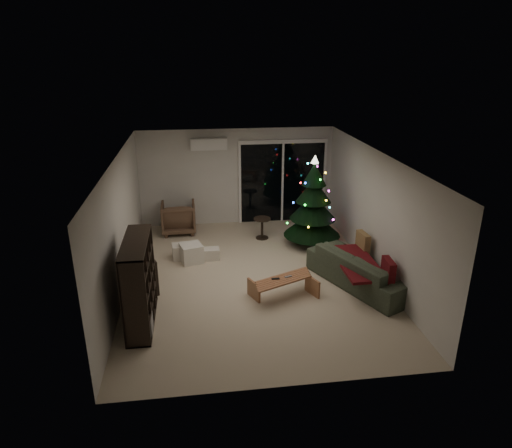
{
  "coord_description": "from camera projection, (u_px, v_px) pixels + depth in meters",
  "views": [
    {
      "loc": [
        -1.05,
        -8.21,
        4.33
      ],
      "look_at": [
        0.1,
        0.3,
        1.05
      ],
      "focal_mm": 32.0,
      "sensor_mm": 36.0,
      "label": 1
    }
  ],
  "objects": [
    {
      "name": "cardboard_box_b",
      "position": [
        211.0,
        254.0,
        10.07
      ],
      "size": [
        0.36,
        0.27,
        0.25
      ],
      "primitive_type": "cube",
      "rotation": [
        0.0,
        0.0,
        0.02
      ],
      "color": "beige",
      "rests_on": "floor"
    },
    {
      "name": "floor_lamp",
      "position": [
        188.0,
        192.0,
        12.05
      ],
      "size": [
        0.26,
        0.26,
        1.65
      ],
      "primitive_type": "cylinder",
      "color": "black",
      "rests_on": "floor"
    },
    {
      "name": "cardboard_box_a",
      "position": [
        183.0,
        251.0,
        10.1
      ],
      "size": [
        0.49,
        0.4,
        0.33
      ],
      "primitive_type": "cube",
      "rotation": [
        0.0,
        0.0,
        0.12
      ],
      "color": "beige",
      "rests_on": "floor"
    },
    {
      "name": "coffee_table",
      "position": [
        283.0,
        287.0,
        8.51
      ],
      "size": [
        1.24,
        0.85,
        0.37
      ],
      "primitive_type": null,
      "rotation": [
        0.0,
        0.0,
        0.42
      ],
      "color": "#A2714C",
      "rests_on": "floor"
    },
    {
      "name": "media_cabinet",
      "position": [
        138.0,
        270.0,
        8.83
      ],
      "size": [
        0.82,
        1.19,
        0.7
      ],
      "primitive_type": "cube",
      "rotation": [
        0.0,
        0.0,
        0.4
      ],
      "color": "black",
      "rests_on": "floor"
    },
    {
      "name": "cushion_b",
      "position": [
        388.0,
        271.0,
        8.21
      ],
      "size": [
        0.16,
        0.45,
        0.44
      ],
      "primitive_type": "cube",
      "rotation": [
        0.0,
        0.0,
        -0.07
      ],
      "color": "#5B1717",
      "rests_on": "sofa"
    },
    {
      "name": "cushion_a",
      "position": [
        363.0,
        243.0,
        9.42
      ],
      "size": [
        0.17,
        0.45,
        0.44
      ],
      "primitive_type": "cube",
      "rotation": [
        0.0,
        0.0,
        0.09
      ],
      "color": "#A87C4D",
      "rests_on": "sofa"
    },
    {
      "name": "christmas_tree",
      "position": [
        313.0,
        201.0,
        10.49
      ],
      "size": [
        1.67,
        1.67,
        2.15
      ],
      "primitive_type": "cone",
      "rotation": [
        0.0,
        0.0,
        -0.3
      ],
      "color": "black",
      "rests_on": "floor"
    },
    {
      "name": "remote_b",
      "position": [
        288.0,
        277.0,
        8.5
      ],
      "size": [
        0.14,
        0.08,
        0.02
      ],
      "primitive_type": "cube",
      "rotation": [
        0.0,
        0.0,
        0.35
      ],
      "color": "slate",
      "rests_on": "coffee_table"
    },
    {
      "name": "remote_a",
      "position": [
        276.0,
        279.0,
        8.42
      ],
      "size": [
        0.15,
        0.04,
        0.02
      ],
      "primitive_type": "cube",
      "color": "black",
      "rests_on": "coffee_table"
    },
    {
      "name": "bookshelf",
      "position": [
        128.0,
        284.0,
        7.48
      ],
      "size": [
        0.82,
        1.54,
        1.5
      ],
      "primitive_type": null,
      "rotation": [
        0.0,
        0.0,
        -0.31
      ],
      "color": "black",
      "rests_on": "floor"
    },
    {
      "name": "armchair",
      "position": [
        179.0,
        218.0,
        11.48
      ],
      "size": [
        0.84,
        0.87,
        0.78
      ],
      "primitive_type": "imported",
      "rotation": [
        0.0,
        0.0,
        3.16
      ],
      "color": "brown",
      "rests_on": "floor"
    },
    {
      "name": "stereo",
      "position": [
        136.0,
        250.0,
        8.67
      ],
      "size": [
        0.35,
        0.42,
        0.15
      ],
      "primitive_type": "cube",
      "color": "black",
      "rests_on": "media_cabinet"
    },
    {
      "name": "side_table",
      "position": [
        262.0,
        228.0,
        11.14
      ],
      "size": [
        0.53,
        0.53,
        0.52
      ],
      "primitive_type": "cylinder",
      "rotation": [
        0.0,
        0.0,
        -0.35
      ],
      "color": "black",
      "rests_on": "floor"
    },
    {
      "name": "sofa_throw",
      "position": [
        357.0,
        263.0,
        8.82
      ],
      "size": [
        0.71,
        1.65,
        0.05
      ],
      "primitive_type": "cube",
      "color": "#5B1717",
      "rests_on": "sofa"
    },
    {
      "name": "ottoman",
      "position": [
        191.0,
        253.0,
        9.92
      ],
      "size": [
        0.55,
        0.55,
        0.4
      ],
      "primitive_type": "cube",
      "rotation": [
        0.0,
        0.0,
        0.28
      ],
      "color": "silver",
      "rests_on": "floor"
    },
    {
      "name": "room",
      "position": [
        264.0,
        206.0,
        10.35
      ],
      "size": [
        6.5,
        7.51,
        2.6
      ],
      "color": "beige",
      "rests_on": "ground"
    },
    {
      "name": "sofa",
      "position": [
        361.0,
        269.0,
        8.88
      ],
      "size": [
        1.77,
        2.45,
        0.67
      ],
      "primitive_type": "imported",
      "rotation": [
        0.0,
        0.0,
        2.0
      ],
      "color": "#4C5943",
      "rests_on": "floor"
    }
  ]
}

